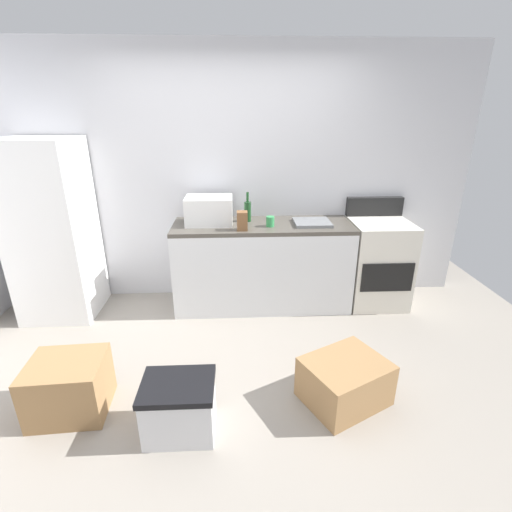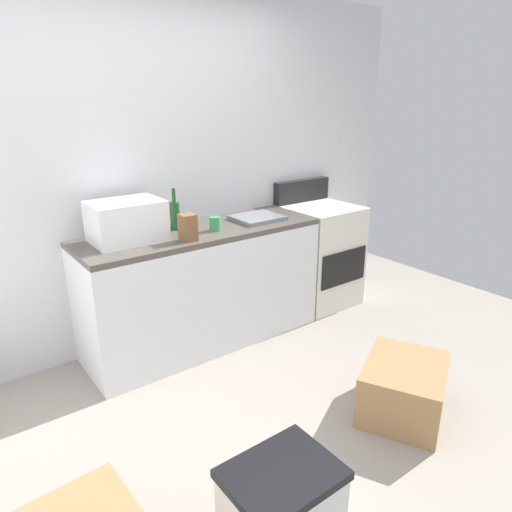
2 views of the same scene
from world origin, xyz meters
TOP-DOWN VIEW (x-y plane):
  - ground_plane at (0.00, 0.00)m, footprint 6.00×6.00m
  - wall_back at (0.00, 1.55)m, footprint 5.00×0.10m
  - kitchen_counter at (0.30, 1.20)m, footprint 1.80×0.60m
  - stove_oven at (1.52, 1.21)m, footprint 0.60×0.61m
  - microwave at (-0.23, 1.24)m, footprint 0.46×0.34m
  - sink_basin at (0.79, 1.17)m, footprint 0.36×0.32m
  - wine_bottle at (0.15, 1.30)m, footprint 0.07×0.07m
  - coffee_mug at (0.37, 1.11)m, footprint 0.08×0.08m
  - knife_block at (0.09, 1.01)m, footprint 0.10×0.10m
  - cardboard_box_large at (0.80, -0.28)m, footprint 0.70×0.65m
  - storage_bin at (-0.34, -0.50)m, footprint 0.46×0.36m

SIDE VIEW (x-z plane):
  - ground_plane at x=0.00m, z-range 0.00..0.00m
  - cardboard_box_large at x=0.80m, z-range 0.00..0.32m
  - storage_bin at x=-0.34m, z-range 0.00..0.38m
  - kitchen_counter at x=0.30m, z-range 0.00..0.90m
  - stove_oven at x=1.52m, z-range -0.08..1.02m
  - sink_basin at x=0.79m, z-range 0.90..0.93m
  - coffee_mug at x=0.37m, z-range 0.90..1.00m
  - knife_block at x=0.09m, z-range 0.90..1.08m
  - wine_bottle at x=0.15m, z-range 0.86..1.16m
  - microwave at x=-0.23m, z-range 0.90..1.17m
  - wall_back at x=0.00m, z-range 0.00..2.60m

